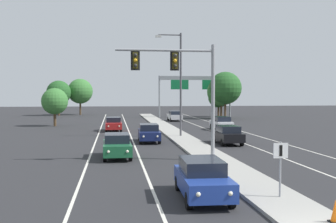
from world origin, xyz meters
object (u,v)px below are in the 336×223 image
object	(u,v)px
street_lamp_median	(179,78)
car_receding_silver	(175,116)
car_oncoming_green	(117,145)
median_sign_post	(280,161)
car_receding_white	(221,123)
car_oncoming_navy	(149,133)
car_oncoming_blue	(202,178)
tree_far_right_b	(221,92)
tree_far_left_a	(55,101)
car_receding_black	(227,134)
overhead_signal_mast	(183,78)
traffic_cone_median_nose	(335,211)
tree_far_left_c	(80,91)
tree_far_right_c	(225,88)
tree_far_right_a	(219,97)
tree_far_left_b	(59,93)
highway_sign_gantry	(195,83)
car_oncoming_red	(113,124)

from	to	relation	value
street_lamp_median	car_receding_silver	xyz separation A→B (m)	(3.17, 23.71, -4.97)
street_lamp_median	car_oncoming_green	xyz separation A→B (m)	(-6.08, -12.22, -4.97)
median_sign_post	car_receding_white	world-z (taller)	median_sign_post
median_sign_post	car_oncoming_navy	size ratio (longest dim) A/B	0.49
car_oncoming_blue	tree_far_right_b	world-z (taller)	tree_far_right_b
tree_far_left_a	tree_far_right_b	bearing A→B (deg)	27.31
car_receding_black	car_receding_white	world-z (taller)	same
overhead_signal_mast	car_receding_silver	world-z (taller)	overhead_signal_mast
overhead_signal_mast	traffic_cone_median_nose	xyz separation A→B (m)	(2.64, -13.32, -4.76)
car_oncoming_green	tree_far_left_c	world-z (taller)	tree_far_left_c
car_oncoming_navy	tree_far_right_c	bearing A→B (deg)	63.69
traffic_cone_median_nose	tree_far_left_a	bearing A→B (deg)	108.79
car_receding_white	tree_far_right_a	bearing A→B (deg)	76.12
car_oncoming_green	tree_far_left_b	distance (m)	55.75
median_sign_post	tree_far_left_b	bearing A→B (deg)	104.49
traffic_cone_median_nose	tree_far_left_a	xyz separation A→B (m)	(-14.65, 43.07, 2.76)
tree_far_left_b	median_sign_post	bearing A→B (deg)	-75.51
street_lamp_median	car_receding_silver	distance (m)	24.43
car_oncoming_navy	traffic_cone_median_nose	xyz separation A→B (m)	(3.91, -23.78, -0.31)
car_receding_white	tree_far_right_b	size ratio (longest dim) A/B	0.63
car_receding_black	tree_far_left_b	distance (m)	52.50
highway_sign_gantry	car_receding_black	bearing A→B (deg)	-97.39
car_oncoming_green	tree_far_right_a	xyz separation A→B (m)	(19.00, 46.45, 2.80)
car_oncoming_navy	car_receding_silver	xyz separation A→B (m)	(6.38, 27.37, 0.00)
overhead_signal_mast	highway_sign_gantry	bearing A→B (deg)	77.76
overhead_signal_mast	tree_far_left_a	size ratio (longest dim) A/B	1.44
traffic_cone_median_nose	tree_far_left_c	world-z (taller)	tree_far_left_c
car_receding_black	car_receding_silver	distance (m)	29.71
car_receding_black	overhead_signal_mast	bearing A→B (deg)	-122.54
car_oncoming_red	car_receding_white	size ratio (longest dim) A/B	1.00
car_oncoming_blue	traffic_cone_median_nose	bearing A→B (deg)	-50.25
car_oncoming_red	car_receding_silver	xyz separation A→B (m)	(9.50, 16.14, 0.00)
car_receding_silver	tree_far_right_a	bearing A→B (deg)	47.17
tree_far_right_a	car_receding_black	bearing A→B (deg)	-103.54
overhead_signal_mast	median_sign_post	bearing A→B (deg)	-77.54
tree_far_right_b	tree_far_left_b	distance (m)	31.86
car_oncoming_blue	car_receding_silver	world-z (taller)	same
traffic_cone_median_nose	car_oncoming_navy	bearing A→B (deg)	99.34
car_oncoming_blue	tree_far_right_a	xyz separation A→B (m)	(15.64, 57.56, 2.80)
overhead_signal_mast	car_oncoming_red	size ratio (longest dim) A/B	1.60
median_sign_post	car_receding_black	distance (m)	18.37
tree_far_right_b	tree_far_right_c	world-z (taller)	tree_far_right_c
street_lamp_median	car_oncoming_green	world-z (taller)	street_lamp_median
median_sign_post	tree_far_right_c	size ratio (longest dim) A/B	0.27
highway_sign_gantry	tree_far_left_c	world-z (taller)	highway_sign_gantry
tree_far_right_b	tree_far_left_b	bearing A→B (deg)	155.35
car_oncoming_navy	tree_far_left_b	xyz separation A→B (m)	(-13.69, 46.01, 3.65)
overhead_signal_mast	street_lamp_median	distance (m)	14.26
tree_far_right_a	tree_far_left_b	bearing A→B (deg)	164.78
tree_far_left_a	car_receding_black	bearing A→B (deg)	-51.53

